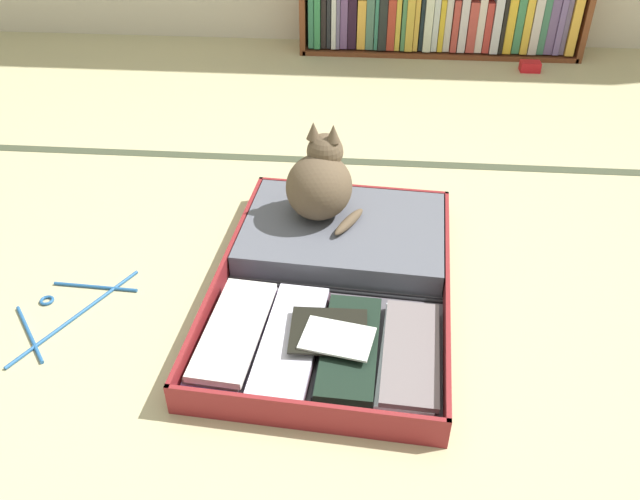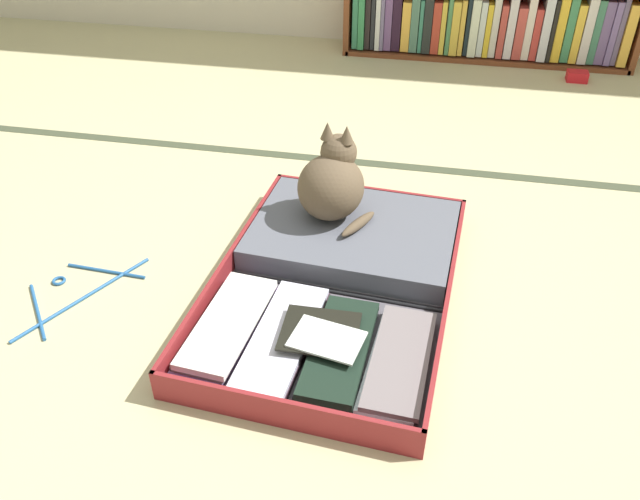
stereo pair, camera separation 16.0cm
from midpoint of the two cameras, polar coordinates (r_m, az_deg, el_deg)
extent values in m
plane|color=#BFB586|center=(1.78, 1.43, -6.96)|extent=(10.00, 10.00, 0.00)
cube|color=#3F4632|center=(2.56, 5.22, 7.74)|extent=(4.80, 0.05, 0.00)
cube|color=brown|center=(3.75, 15.52, 16.31)|extent=(1.47, 0.25, 0.02)
cube|color=#3B8861|center=(3.71, 4.68, 19.80)|extent=(0.03, 0.21, 0.27)
cube|color=#358750|center=(3.70, 5.23, 19.92)|extent=(0.03, 0.21, 0.29)
cube|color=black|center=(3.71, 5.79, 20.02)|extent=(0.03, 0.21, 0.31)
cube|color=#26272C|center=(3.70, 6.25, 20.02)|extent=(0.02, 0.21, 0.31)
cube|color=silver|center=(3.69, 6.67, 19.80)|extent=(0.02, 0.21, 0.29)
cube|color=slate|center=(3.70, 7.05, 19.71)|extent=(0.02, 0.21, 0.28)
cube|color=#6F4D81|center=(3.70, 7.57, 19.83)|extent=(0.04, 0.21, 0.30)
cube|color=#2A172A|center=(3.69, 8.32, 20.00)|extent=(0.04, 0.21, 0.33)
cube|color=#F1AF3E|center=(3.70, 9.07, 19.34)|extent=(0.04, 0.21, 0.26)
cube|color=#4B7661|center=(3.69, 9.83, 19.57)|extent=(0.04, 0.21, 0.30)
cube|color=#367D64|center=(3.69, 10.37, 19.29)|extent=(0.02, 0.21, 0.27)
cube|color=#242826|center=(3.68, 10.98, 19.63)|extent=(0.04, 0.21, 0.33)
cube|color=#B73928|center=(3.69, 11.65, 19.09)|extent=(0.04, 0.21, 0.26)
cube|color=gold|center=(3.69, 12.24, 19.05)|extent=(0.03, 0.21, 0.27)
cube|color=#46804D|center=(3.68, 12.78, 19.43)|extent=(0.02, 0.21, 0.33)
cube|color=gold|center=(3.68, 13.25, 18.94)|extent=(0.04, 0.21, 0.27)
cube|color=gold|center=(3.69, 13.83, 18.94)|extent=(0.02, 0.21, 0.28)
cube|color=#1C292F|center=(3.69, 14.34, 19.30)|extent=(0.02, 0.21, 0.33)
cube|color=beige|center=(3.69, 14.83, 18.84)|extent=(0.04, 0.21, 0.29)
cube|color=silver|center=(3.70, 15.45, 18.72)|extent=(0.03, 0.21, 0.28)
cube|color=gold|center=(3.70, 15.95, 18.56)|extent=(0.03, 0.21, 0.27)
cube|color=silver|center=(3.70, 16.53, 18.81)|extent=(0.03, 0.21, 0.31)
cube|color=#BA423A|center=(3.70, 17.09, 18.37)|extent=(0.03, 0.21, 0.27)
cube|color=silver|center=(3.70, 17.84, 18.77)|extent=(0.04, 0.21, 0.33)
cube|color=#BE443D|center=(3.72, 18.48, 18.12)|extent=(0.04, 0.21, 0.26)
cube|color=silver|center=(3.72, 19.26, 18.47)|extent=(0.04, 0.21, 0.32)
cube|color=#C03933|center=(3.73, 19.78, 17.90)|extent=(0.03, 0.21, 0.26)
cube|color=silver|center=(3.72, 20.57, 18.22)|extent=(0.04, 0.21, 0.32)
cube|color=black|center=(3.73, 21.10, 18.02)|extent=(0.02, 0.21, 0.31)
cube|color=yellow|center=(3.74, 21.64, 18.05)|extent=(0.04, 0.21, 0.32)
cube|color=#3F885A|center=(3.75, 22.37, 18.04)|extent=(0.04, 0.21, 0.33)
cube|color=yellow|center=(3.76, 22.94, 17.58)|extent=(0.04, 0.21, 0.29)
cube|color=silver|center=(3.76, 23.70, 17.67)|extent=(0.04, 0.21, 0.32)
cube|color=#3F785C|center=(3.78, 24.33, 17.55)|extent=(0.03, 0.21, 0.32)
cube|color=slate|center=(3.79, 24.94, 17.41)|extent=(0.04, 0.21, 0.31)
cube|color=slate|center=(3.79, 25.56, 17.27)|extent=(0.03, 0.21, 0.31)
cube|color=slate|center=(3.80, 26.03, 17.33)|extent=(0.02, 0.21, 0.33)
cube|color=gold|center=(3.80, 26.61, 16.97)|extent=(0.04, 0.21, 0.30)
cube|color=maroon|center=(1.70, 1.91, -9.27)|extent=(0.69, 0.53, 0.01)
cube|color=maroon|center=(1.52, -0.27, -14.45)|extent=(0.66, 0.06, 0.09)
cube|color=maroon|center=(1.75, -8.42, -6.28)|extent=(0.05, 0.49, 0.09)
cube|color=maroon|center=(1.66, 13.03, -10.19)|extent=(0.05, 0.49, 0.09)
cube|color=#514D55|center=(1.70, 1.92, -9.04)|extent=(0.67, 0.51, 0.01)
cube|color=maroon|center=(2.07, 5.14, 0.16)|extent=(0.69, 0.53, 0.01)
cube|color=maroon|center=(2.24, 6.37, 4.47)|extent=(0.66, 0.06, 0.09)
cube|color=maroon|center=(2.11, -3.43, 2.41)|extent=(0.05, 0.49, 0.09)
cube|color=maroon|center=(2.03, 14.17, -0.36)|extent=(0.05, 0.49, 0.09)
cube|color=#514D55|center=(2.06, 5.15, 0.39)|extent=(0.67, 0.51, 0.01)
cylinder|color=black|center=(1.87, 3.70, -3.82)|extent=(0.64, 0.06, 0.02)
cube|color=#8C68A5|center=(1.73, -5.75, -7.36)|extent=(0.19, 0.43, 0.02)
cube|color=#64685A|center=(1.72, -5.76, -6.98)|extent=(0.18, 0.37, 0.01)
cube|color=silver|center=(1.71, -5.53, -6.48)|extent=(0.18, 0.39, 0.02)
cube|color=#302128|center=(1.70, -0.49, -7.99)|extent=(0.18, 0.41, 0.02)
cube|color=silver|center=(1.68, -0.73, -7.86)|extent=(0.18, 0.44, 0.01)
cube|color=#202427|center=(1.68, 4.37, -9.13)|extent=(0.16, 0.36, 0.02)
cube|color=black|center=(1.66, 4.55, -8.81)|extent=(0.16, 0.37, 0.02)
cube|color=silver|center=(1.67, 9.66, -10.00)|extent=(0.17, 0.38, 0.02)
cube|color=slate|center=(1.65, 9.95, -9.60)|extent=(0.16, 0.37, 0.02)
cube|color=white|center=(1.63, 3.44, -8.02)|extent=(0.20, 0.15, 0.01)
cube|color=black|center=(1.66, 2.76, -7.33)|extent=(0.20, 0.18, 0.01)
cube|color=#575965|center=(2.04, 5.20, 1.20)|extent=(0.66, 0.50, 0.08)
cylinder|color=black|center=(2.26, 1.79, 4.98)|extent=(0.02, 0.02, 0.08)
cylinder|color=black|center=(2.22, 10.92, 3.61)|extent=(0.02, 0.02, 0.08)
cube|color=#3B8947|center=(1.51, 3.35, -14.75)|extent=(0.03, 0.00, 0.03)
cube|color=white|center=(1.54, -1.36, -14.19)|extent=(0.03, 0.00, 0.03)
cube|color=green|center=(1.53, -0.07, -14.57)|extent=(0.03, 0.00, 0.02)
ellipsoid|color=brown|center=(2.01, 3.26, 5.52)|extent=(0.25, 0.26, 0.21)
ellipsoid|color=brown|center=(2.08, 3.81, 5.22)|extent=(0.16, 0.11, 0.11)
sphere|color=brown|center=(2.00, 3.87, 8.60)|extent=(0.11, 0.11, 0.11)
cone|color=brown|center=(1.96, 4.77, 10.16)|extent=(0.04, 0.04, 0.05)
cone|color=brown|center=(1.97, 3.02, 10.50)|extent=(0.04, 0.04, 0.05)
sphere|color=#D8D346|center=(2.03, 4.89, 9.22)|extent=(0.02, 0.02, 0.02)
sphere|color=#D8D346|center=(2.04, 3.78, 9.44)|extent=(0.02, 0.02, 0.02)
ellipsoid|color=brown|center=(1.99, 5.71, 2.25)|extent=(0.11, 0.16, 0.03)
cylinder|color=#245995|center=(1.96, -18.07, -4.13)|extent=(0.22, 0.42, 0.01)
cylinder|color=#245995|center=(1.96, -21.69, -5.18)|extent=(0.17, 0.21, 0.01)
cylinder|color=#245995|center=(2.05, -16.36, -1.89)|extent=(0.26, 0.02, 0.01)
torus|color=#245995|center=(2.05, -20.14, -2.66)|extent=(0.06, 0.06, 0.01)
cube|color=red|center=(3.57, 23.11, 13.98)|extent=(0.10, 0.07, 0.05)
camera|label=1|loc=(0.08, -87.37, 1.94)|focal=36.04mm
camera|label=2|loc=(0.08, 92.63, -1.94)|focal=36.04mm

